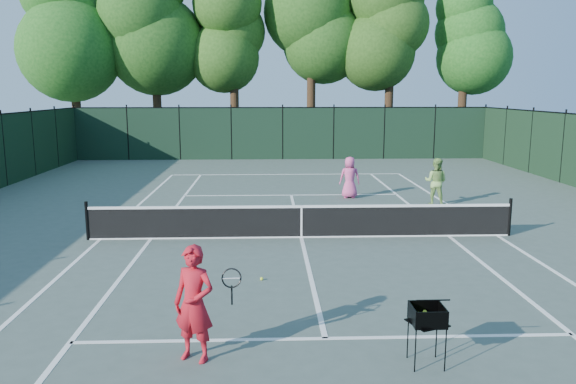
{
  "coord_description": "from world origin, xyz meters",
  "views": [
    {
      "loc": [
        -0.93,
        -14.95,
        3.98
      ],
      "look_at": [
        -0.33,
        1.0,
        1.1
      ],
      "focal_mm": 35.0,
      "sensor_mm": 36.0,
      "label": 1
    }
  ],
  "objects_px": {
    "loose_ball_midcourt": "(262,279)",
    "coach": "(194,304)",
    "player_pink": "(350,177)",
    "ball_hopper": "(427,316)",
    "player_green": "(436,182)"
  },
  "relations": [
    {
      "from": "player_green",
      "to": "ball_hopper",
      "type": "relative_size",
      "value": 1.83
    },
    {
      "from": "ball_hopper",
      "to": "coach",
      "type": "bearing_deg",
      "value": 153.95
    },
    {
      "from": "coach",
      "to": "ball_hopper",
      "type": "relative_size",
      "value": 1.94
    },
    {
      "from": "ball_hopper",
      "to": "loose_ball_midcourt",
      "type": "xyz_separation_m",
      "value": [
        -2.45,
        3.83,
        -0.73
      ]
    },
    {
      "from": "loose_ball_midcourt",
      "to": "ball_hopper",
      "type": "bearing_deg",
      "value": -57.38
    },
    {
      "from": "coach",
      "to": "ball_hopper",
      "type": "distance_m",
      "value": 3.43
    },
    {
      "from": "player_pink",
      "to": "ball_hopper",
      "type": "bearing_deg",
      "value": 89.17
    },
    {
      "from": "player_pink",
      "to": "player_green",
      "type": "relative_size",
      "value": 0.94
    },
    {
      "from": "coach",
      "to": "loose_ball_midcourt",
      "type": "relative_size",
      "value": 25.94
    },
    {
      "from": "loose_ball_midcourt",
      "to": "coach",
      "type": "bearing_deg",
      "value": -105.18
    },
    {
      "from": "player_pink",
      "to": "loose_ball_midcourt",
      "type": "bearing_deg",
      "value": 73.36
    },
    {
      "from": "player_pink",
      "to": "loose_ball_midcourt",
      "type": "xyz_separation_m",
      "value": [
        -3.24,
        -9.27,
        -0.75
      ]
    },
    {
      "from": "player_pink",
      "to": "ball_hopper",
      "type": "height_order",
      "value": "player_pink"
    },
    {
      "from": "player_green",
      "to": "coach",
      "type": "bearing_deg",
      "value": 87.13
    },
    {
      "from": "player_green",
      "to": "loose_ball_midcourt",
      "type": "xyz_separation_m",
      "value": [
        -6.08,
        -7.84,
        -0.8
      ]
    }
  ]
}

